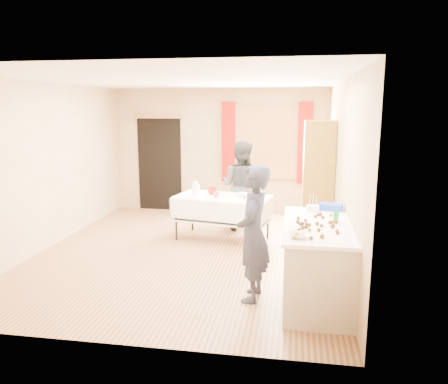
% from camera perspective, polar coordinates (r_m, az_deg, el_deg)
% --- Properties ---
extents(floor, '(4.50, 5.50, 0.02)m').
position_cam_1_polar(floor, '(6.89, -4.69, -7.84)').
color(floor, '#9E7047').
rests_on(floor, ground).
extents(ceiling, '(4.50, 5.50, 0.02)m').
position_cam_1_polar(ceiling, '(6.53, -5.06, 14.48)').
color(ceiling, white).
rests_on(ceiling, floor).
extents(wall_back, '(4.50, 0.02, 2.60)m').
position_cam_1_polar(wall_back, '(9.26, -0.68, 5.37)').
color(wall_back, tan).
rests_on(wall_back, floor).
extents(wall_front, '(4.50, 0.02, 2.60)m').
position_cam_1_polar(wall_front, '(4.01, -14.55, -2.47)').
color(wall_front, tan).
rests_on(wall_front, floor).
extents(wall_left, '(0.02, 5.50, 2.60)m').
position_cam_1_polar(wall_left, '(7.46, -21.97, 3.20)').
color(wall_left, tan).
rests_on(wall_left, floor).
extents(wall_right, '(0.02, 5.50, 2.60)m').
position_cam_1_polar(wall_right, '(6.42, 15.12, 2.47)').
color(wall_right, tan).
rests_on(wall_right, floor).
extents(window_frame, '(1.32, 0.06, 1.52)m').
position_cam_1_polar(window_frame, '(9.09, 5.54, 6.47)').
color(window_frame, olive).
rests_on(window_frame, wall_back).
extents(window_pane, '(1.20, 0.02, 1.40)m').
position_cam_1_polar(window_pane, '(9.07, 5.53, 6.47)').
color(window_pane, white).
rests_on(window_pane, wall_back).
extents(curtain_left, '(0.28, 0.06, 1.65)m').
position_cam_1_polar(curtain_left, '(9.12, 0.59, 6.54)').
color(curtain_left, '#921008').
rests_on(curtain_left, wall_back).
extents(curtain_right, '(0.28, 0.06, 1.65)m').
position_cam_1_polar(curtain_right, '(9.02, 10.49, 6.31)').
color(curtain_right, '#921008').
rests_on(curtain_right, wall_back).
extents(doorway, '(0.95, 0.04, 2.00)m').
position_cam_1_polar(doorway, '(9.58, -8.40, 3.63)').
color(doorway, black).
rests_on(doorway, floor).
extents(door_lintel, '(1.05, 0.06, 0.08)m').
position_cam_1_polar(door_lintel, '(9.48, -8.63, 9.73)').
color(door_lintel, olive).
rests_on(door_lintel, wall_back).
extents(cabinet, '(0.50, 0.60, 2.00)m').
position_cam_1_polar(cabinet, '(7.50, 12.17, 1.46)').
color(cabinet, olive).
rests_on(cabinet, floor).
extents(counter, '(0.79, 1.68, 0.91)m').
position_cam_1_polar(counter, '(5.22, 12.07, -8.93)').
color(counter, '#BCB19B').
rests_on(counter, floor).
extents(party_table, '(1.70, 1.10, 0.75)m').
position_cam_1_polar(party_table, '(7.36, -0.22, -2.86)').
color(party_table, black).
rests_on(party_table, floor).
extents(chair, '(0.50, 0.50, 0.99)m').
position_cam_1_polar(chair, '(8.35, 2.07, -2.26)').
color(chair, black).
rests_on(chair, floor).
extents(girl, '(0.63, 0.45, 1.58)m').
position_cam_1_polar(girl, '(5.02, 3.83, -5.43)').
color(girl, '#23263D').
rests_on(girl, floor).
extents(woman, '(1.20, 1.15, 1.63)m').
position_cam_1_polar(woman, '(7.87, 2.31, 0.78)').
color(woman, black).
rests_on(woman, floor).
extents(soda_can, '(0.07, 0.07, 0.12)m').
position_cam_1_polar(soda_can, '(5.20, 14.42, -3.12)').
color(soda_can, '#18962F').
rests_on(soda_can, counter).
extents(mixing_bowl, '(0.25, 0.25, 0.05)m').
position_cam_1_polar(mixing_bowl, '(4.51, 9.63, -5.59)').
color(mixing_bowl, white).
rests_on(mixing_bowl, counter).
extents(foam_block, '(0.16, 0.11, 0.08)m').
position_cam_1_polar(foam_block, '(5.63, 11.52, -2.14)').
color(foam_block, white).
rests_on(foam_block, counter).
extents(blue_basket, '(0.34, 0.26, 0.08)m').
position_cam_1_polar(blue_basket, '(5.78, 13.74, -1.90)').
color(blue_basket, '#193DB8').
rests_on(blue_basket, counter).
extents(pitcher, '(0.13, 0.13, 0.22)m').
position_cam_1_polar(pitcher, '(7.34, -3.78, 0.39)').
color(pitcher, silver).
rests_on(pitcher, party_table).
extents(cup_red, '(0.16, 0.16, 0.12)m').
position_cam_1_polar(cup_red, '(7.42, -1.57, 0.12)').
color(cup_red, '#C10D03').
rests_on(cup_red, party_table).
extents(cup_rainbow, '(0.20, 0.20, 0.10)m').
position_cam_1_polar(cup_rainbow, '(7.14, -1.04, -0.39)').
color(cup_rainbow, red).
rests_on(cup_rainbow, party_table).
extents(small_bowl, '(0.34, 0.34, 0.06)m').
position_cam_1_polar(small_bowl, '(7.27, 2.34, -0.35)').
color(small_bowl, white).
rests_on(small_bowl, party_table).
extents(pastry_tray, '(0.34, 0.30, 0.02)m').
position_cam_1_polar(pastry_tray, '(7.00, 3.34, -0.97)').
color(pastry_tray, white).
rests_on(pastry_tray, party_table).
extents(bottle, '(0.15, 0.15, 0.19)m').
position_cam_1_polar(bottle, '(7.67, -3.61, 0.71)').
color(bottle, white).
rests_on(bottle, party_table).
extents(cake_balls, '(0.50, 1.07, 0.04)m').
position_cam_1_polar(cake_balls, '(4.93, 11.86, -4.26)').
color(cake_balls, '#3F2314').
rests_on(cake_balls, counter).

